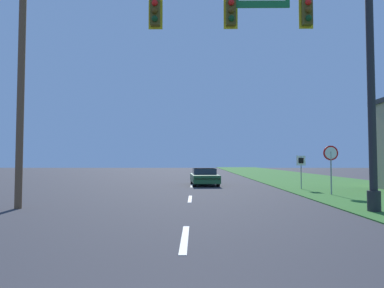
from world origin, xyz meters
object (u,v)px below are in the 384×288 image
object	(u,v)px
car_ahead	(204,177)
utility_pole_near	(21,74)
route_sign_post	(301,165)
stop_sign	(331,159)
signal_mast	(307,56)

from	to	relation	value
car_ahead	utility_pole_near	bearing A→B (deg)	-120.72
route_sign_post	stop_sign	bearing A→B (deg)	-82.12
signal_mast	car_ahead	distance (m)	14.22
stop_sign	route_sign_post	bearing A→B (deg)	97.88
signal_mast	route_sign_post	distance (m)	10.28
car_ahead	utility_pole_near	size ratio (longest dim) A/B	0.48
car_ahead	signal_mast	bearing A→B (deg)	-75.77
signal_mast	stop_sign	xyz separation A→B (m)	(3.03, 5.73, -3.58)
car_ahead	stop_sign	world-z (taller)	stop_sign
signal_mast	car_ahead	bearing A→B (deg)	104.23
signal_mast	route_sign_post	bearing A→B (deg)	74.43
stop_sign	route_sign_post	size ratio (longest dim) A/B	1.23
signal_mast	route_sign_post	size ratio (longest dim) A/B	4.31
signal_mast	stop_sign	bearing A→B (deg)	62.15
signal_mast	car_ahead	xyz separation A→B (m)	(-3.29, 12.96, -4.84)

